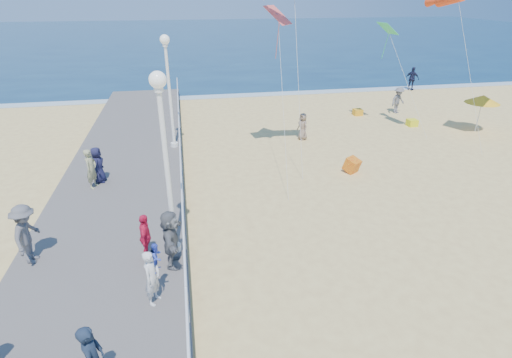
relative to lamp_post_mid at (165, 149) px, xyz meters
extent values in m
plane|color=#E7C979|center=(5.35, 0.00, -3.66)|extent=(160.00, 160.00, 0.00)
cube|color=#0B2947|center=(5.35, 65.00, -3.65)|extent=(160.00, 90.00, 0.05)
cube|color=silver|center=(5.35, 20.50, -3.63)|extent=(160.00, 1.20, 0.04)
cube|color=slate|center=(-2.15, 0.00, -3.46)|extent=(5.00, 44.00, 0.40)
cube|color=white|center=(0.30, 0.00, -2.21)|extent=(0.05, 42.00, 0.06)
cube|color=white|center=(0.30, 0.00, -2.71)|extent=(0.05, 42.00, 0.04)
cylinder|color=white|center=(0.00, 0.00, -3.16)|extent=(0.36, 0.36, 0.20)
cylinder|color=white|center=(0.00, 0.00, -0.81)|extent=(0.14, 0.14, 4.70)
sphere|color=white|center=(0.00, 0.00, 1.84)|extent=(0.44, 0.44, 0.44)
cylinder|color=white|center=(0.00, 9.00, -3.16)|extent=(0.36, 0.36, 0.20)
cylinder|color=white|center=(0.00, 9.00, -0.81)|extent=(0.14, 0.14, 4.70)
sphere|color=white|center=(0.00, 9.00, 1.84)|extent=(0.44, 0.44, 0.44)
imported|color=silver|center=(-0.51, -2.12, -2.51)|extent=(0.55, 0.64, 1.49)
imported|color=blue|center=(-0.36, -1.97, -2.03)|extent=(0.42, 0.46, 0.77)
imported|color=#56565A|center=(-4.03, 0.24, -2.35)|extent=(0.78, 1.23, 1.81)
imported|color=#D51A44|center=(-0.78, -0.24, -2.54)|extent=(0.37, 0.85, 1.44)
imported|color=#191A38|center=(-2.99, 5.43, -2.52)|extent=(0.48, 0.73, 1.49)
imported|color=slate|center=(-0.05, -0.67, -2.40)|extent=(0.61, 1.63, 1.72)
imported|color=#959467|center=(-3.15, 4.93, -2.46)|extent=(0.55, 0.67, 1.60)
imported|color=slate|center=(14.69, 13.79, -2.79)|extent=(1.28, 1.02, 1.73)
imported|color=#1A1D39|center=(19.21, 19.83, -2.72)|extent=(1.07, 1.14, 1.88)
imported|color=#846E5B|center=(6.94, 9.92, -2.92)|extent=(0.70, 0.85, 1.48)
cube|color=red|center=(7.86, 5.20, -3.36)|extent=(0.85, 0.89, 0.74)
cylinder|color=white|center=(17.31, 9.35, -2.76)|extent=(0.05, 0.05, 1.80)
cone|color=yellow|center=(17.31, 9.35, -1.75)|extent=(1.90, 1.90, 0.45)
cube|color=orange|center=(11.90, 13.78, -3.46)|extent=(0.55, 0.55, 0.40)
cube|color=yellow|center=(14.21, 11.00, -3.46)|extent=(0.55, 0.55, 0.40)
cube|color=#F15C58|center=(4.90, 7.80, 2.87)|extent=(1.43, 1.50, 0.77)
cube|color=#29C167|center=(11.93, 11.30, 1.94)|extent=(0.97, 1.14, 0.64)
camera|label=1|loc=(0.56, -10.23, 3.85)|focal=28.00mm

